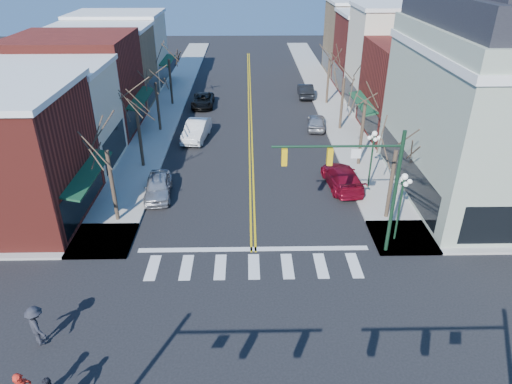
{
  "coord_description": "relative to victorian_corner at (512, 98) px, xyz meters",
  "views": [
    {
      "loc": [
        -0.28,
        -13.42,
        15.0
      ],
      "look_at": [
        0.18,
        9.43,
        2.8
      ],
      "focal_mm": 32.0,
      "sensor_mm": 36.0,
      "label": 1
    }
  ],
  "objects": [
    {
      "name": "ground",
      "position": [
        -16.5,
        -14.5,
        -6.66
      ],
      "size": [
        160.0,
        160.0,
        0.0
      ],
      "primitive_type": "plane",
      "color": "black",
      "rests_on": "ground"
    },
    {
      "name": "sidewalk_left",
      "position": [
        -25.25,
        5.5,
        -6.58
      ],
      "size": [
        3.5,
        70.0,
        0.15
      ],
      "primitive_type": "cube",
      "color": "#9E9B93",
      "rests_on": "ground"
    },
    {
      "name": "sidewalk_right",
      "position": [
        -7.75,
        5.5,
        -6.58
      ],
      "size": [
        3.5,
        70.0,
        0.15
      ],
      "primitive_type": "cube",
      "color": "#9E9B93",
      "rests_on": "ground"
    },
    {
      "name": "bldg_left_stucco_a",
      "position": [
        -32.0,
        5.0,
        -2.91
      ],
      "size": [
        10.0,
        7.0,
        7.5
      ],
      "primitive_type": "cube",
      "color": "beige",
      "rests_on": "ground"
    },
    {
      "name": "bldg_left_brick_b",
      "position": [
        -32.0,
        13.0,
        -2.41
      ],
      "size": [
        10.0,
        9.0,
        8.5
      ],
      "primitive_type": "cube",
      "color": "maroon",
      "rests_on": "ground"
    },
    {
      "name": "bldg_left_tan",
      "position": [
        -32.0,
        21.25,
        -2.76
      ],
      "size": [
        10.0,
        7.5,
        7.8
      ],
      "primitive_type": "cube",
      "color": "#9E7E57",
      "rests_on": "ground"
    },
    {
      "name": "bldg_left_stucco_b",
      "position": [
        -32.0,
        29.0,
        -2.56
      ],
      "size": [
        10.0,
        8.0,
        8.2
      ],
      "primitive_type": "cube",
      "color": "beige",
      "rests_on": "ground"
    },
    {
      "name": "bldg_right_brick_a",
      "position": [
        -1.0,
        11.25,
        -2.66
      ],
      "size": [
        10.0,
        8.5,
        8.0
      ],
      "primitive_type": "cube",
      "color": "maroon",
      "rests_on": "ground"
    },
    {
      "name": "bldg_right_stucco",
      "position": [
        -1.0,
        19.0,
        -1.66
      ],
      "size": [
        10.0,
        7.0,
        10.0
      ],
      "primitive_type": "cube",
      "color": "beige",
      "rests_on": "ground"
    },
    {
      "name": "bldg_right_brick_b",
      "position": [
        -1.0,
        26.5,
        -2.41
      ],
      "size": [
        10.0,
        8.0,
        8.5
      ],
      "primitive_type": "cube",
      "color": "maroon",
      "rests_on": "ground"
    },
    {
      "name": "bldg_right_tan",
      "position": [
        -1.0,
        34.5,
        -2.16
      ],
      "size": [
        10.0,
        8.0,
        9.0
      ],
      "primitive_type": "cube",
      "color": "#9E7E57",
      "rests_on": "ground"
    },
    {
      "name": "victorian_corner",
      "position": [
        0.0,
        0.0,
        0.0
      ],
      "size": [
        12.25,
        14.25,
        13.3
      ],
      "color": "#99A690",
      "rests_on": "ground"
    },
    {
      "name": "traffic_mast_far_right",
      "position": [
        -10.95,
        -7.1,
        -1.95
      ],
      "size": [
        6.6,
        0.28,
        7.2
      ],
      "color": "#14331E",
      "rests_on": "ground"
    },
    {
      "name": "lamppost_corner",
      "position": [
        -8.3,
        -6.0,
        -3.7
      ],
      "size": [
        0.36,
        0.36,
        4.33
      ],
      "color": "#14331E",
      "rests_on": "ground"
    },
    {
      "name": "lamppost_midblock",
      "position": [
        -8.3,
        0.5,
        -3.7
      ],
      "size": [
        0.36,
        0.36,
        4.33
      ],
      "color": "#14331E",
      "rests_on": "ground"
    },
    {
      "name": "tree_left_a",
      "position": [
        -24.9,
        -3.5,
        -4.28
      ],
      "size": [
        0.24,
        0.24,
        4.76
      ],
      "primitive_type": "cylinder",
      "color": "#382B21",
      "rests_on": "ground"
    },
    {
      "name": "tree_left_b",
      "position": [
        -24.9,
        4.5,
        -4.14
      ],
      "size": [
        0.24,
        0.24,
        5.04
      ],
      "primitive_type": "cylinder",
      "color": "#382B21",
      "rests_on": "ground"
    },
    {
      "name": "tree_left_c",
      "position": [
        -24.9,
        12.5,
        -4.38
      ],
      "size": [
        0.24,
        0.24,
        4.55
      ],
      "primitive_type": "cylinder",
      "color": "#382B21",
      "rests_on": "ground"
    },
    {
      "name": "tree_left_d",
      "position": [
        -24.9,
        20.5,
        -4.21
      ],
      "size": [
        0.24,
        0.24,
        4.9
      ],
      "primitive_type": "cylinder",
      "color": "#382B21",
      "rests_on": "ground"
    },
    {
      "name": "tree_right_a",
      "position": [
        -8.1,
        -3.5,
        -4.35
      ],
      "size": [
        0.24,
        0.24,
        4.62
      ],
      "primitive_type": "cylinder",
      "color": "#382B21",
      "rests_on": "ground"
    },
    {
      "name": "tree_right_b",
      "position": [
        -8.1,
        4.5,
        -4.07
      ],
      "size": [
        0.24,
        0.24,
        5.18
      ],
      "primitive_type": "cylinder",
      "color": "#382B21",
      "rests_on": "ground"
    },
    {
      "name": "tree_right_c",
      "position": [
        -8.1,
        12.5,
        -4.24
      ],
      "size": [
        0.24,
        0.24,
        4.83
      ],
      "primitive_type": "cylinder",
      "color": "#382B21",
      "rests_on": "ground"
    },
    {
      "name": "tree_right_d",
      "position": [
        -8.1,
        20.5,
        -4.17
      ],
      "size": [
        0.24,
        0.24,
        4.97
      ],
      "primitive_type": "cylinder",
      "color": "#382B21",
      "rests_on": "ground"
    },
    {
      "name": "car_left_near",
      "position": [
        -22.9,
        -0.26,
        -5.92
      ],
      "size": [
        2.11,
        4.44,
        1.47
      ],
      "primitive_type": "imported",
      "rotation": [
        0.0,
        0.0,
        0.09
      ],
      "color": "#AEADB2",
      "rests_on": "ground"
    },
    {
      "name": "car_left_mid",
      "position": [
        -21.3,
        10.35,
        -5.83
      ],
      "size": [
        2.42,
        5.21,
        1.65
      ],
      "primitive_type": "imported",
      "rotation": [
        0.0,
        0.0,
        -0.14
      ],
      "color": "silver",
      "rests_on": "ground"
    },
    {
      "name": "car_left_far",
      "position": [
        -21.53,
        19.91,
        -5.99
      ],
      "size": [
        2.23,
        4.82,
        1.34
      ],
      "primitive_type": "imported",
      "rotation": [
        0.0,
        0.0,
        0.0
      ],
      "color": "black",
      "rests_on": "ground"
    },
    {
      "name": "car_right_near",
      "position": [
        -10.1,
        0.86,
        -5.9
      ],
      "size": [
        2.58,
        5.4,
        1.52
      ],
      "primitive_type": "imported",
      "rotation": [
        0.0,
        0.0,
        3.23
      ],
      "color": "maroon",
      "rests_on": "ground"
    },
    {
      "name": "car_right_mid",
      "position": [
        -10.3,
        12.82,
        -5.96
      ],
      "size": [
        2.17,
        4.28,
        1.39
      ],
      "primitive_type": "imported",
      "rotation": [
        0.0,
        0.0,
        3.01
      ],
      "color": "#A2A2A7",
      "rests_on": "ground"
    },
    {
      "name": "car_right_far",
      "position": [
        -10.1,
        23.27,
        -5.91
      ],
      "size": [
        1.7,
        4.59,
        1.5
      ],
      "primitive_type": "imported",
      "rotation": [
        0.0,
        0.0,
        3.12
      ],
      "color": "black",
      "rests_on": "ground"
    },
    {
      "name": "pedestrian_dark_b",
      "position": [
        -25.66,
        -13.59,
        -5.55
      ],
      "size": [
        1.38,
        1.38,
        1.92
      ],
      "primitive_type": "imported",
      "rotation": [
        0.0,
        0.0,
        2.36
      ],
      "color": "black",
      "rests_on": "sidewalk_left"
    }
  ]
}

